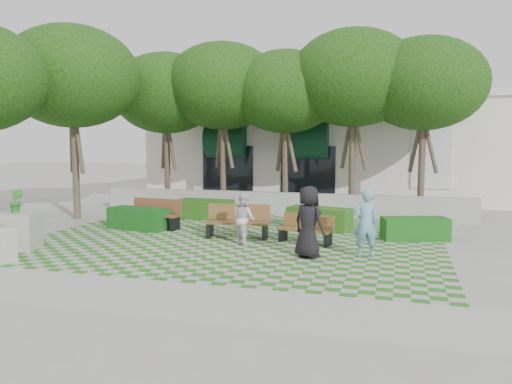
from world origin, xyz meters
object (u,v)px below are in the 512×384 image
(hedge_east, at_px, (415,229))
(person_dark, at_px, (309,222))
(bench_west, at_px, (154,214))
(person_blue, at_px, (366,223))
(hedge_midright, at_px, (319,219))
(planter_back, at_px, (18,229))
(hedge_midleft, at_px, (205,209))
(person_white, at_px, (244,219))
(hedge_west, at_px, (139,219))
(bench_east, at_px, (306,229))
(bench_mid, at_px, (238,222))

(hedge_east, relative_size, person_dark, 1.05)
(bench_west, relative_size, person_blue, 1.10)
(hedge_midright, height_order, planter_back, planter_back)
(hedge_midleft, distance_m, person_white, 4.91)
(hedge_west, relative_size, person_white, 1.38)
(hedge_midright, bearing_deg, person_dark, -84.72)
(bench_west, distance_m, person_blue, 7.52)
(bench_east, relative_size, person_blue, 0.96)
(bench_mid, xyz_separation_m, hedge_midright, (2.16, 2.14, -0.12))
(hedge_midright, bearing_deg, bench_west, -165.84)
(person_white, bearing_deg, bench_mid, -21.63)
(bench_east, relative_size, person_dark, 0.92)
(hedge_west, bearing_deg, hedge_east, 4.51)
(planter_back, distance_m, person_dark, 7.94)
(person_white, bearing_deg, bench_east, -119.77)
(bench_mid, distance_m, hedge_midleft, 3.92)
(bench_mid, distance_m, person_blue, 4.22)
(hedge_midright, xyz_separation_m, hedge_midleft, (-4.51, 1.00, 0.00))
(person_blue, distance_m, person_white, 3.50)
(hedge_west, bearing_deg, person_dark, -21.48)
(bench_west, xyz_separation_m, person_dark, (5.78, -2.73, 0.44))
(bench_east, relative_size, bench_west, 0.87)
(person_blue, height_order, person_white, person_blue)
(hedge_midright, bearing_deg, hedge_midleft, 167.49)
(bench_west, bearing_deg, person_blue, -11.86)
(bench_east, distance_m, hedge_midright, 2.36)
(planter_back, bearing_deg, bench_mid, 30.91)
(bench_mid, xyz_separation_m, bench_west, (-3.24, 0.78, -0.01))
(bench_east, bearing_deg, bench_mid, -171.58)
(bench_east, bearing_deg, person_white, -144.68)
(bench_mid, xyz_separation_m, hedge_east, (5.19, 1.18, -0.15))
(hedge_midright, distance_m, person_dark, 4.15)
(bench_east, xyz_separation_m, planter_back, (-7.46, -2.95, 0.15))
(person_blue, bearing_deg, hedge_midleft, -54.84)
(bench_east, xyz_separation_m, hedge_midleft, (-4.50, 3.36, -0.04))
(bench_mid, xyz_separation_m, hedge_midleft, (-2.34, 3.14, -0.12))
(person_dark, bearing_deg, hedge_midleft, -16.49)
(bench_west, xyz_separation_m, person_blue, (7.16, -2.26, 0.40))
(planter_back, relative_size, person_white, 1.12)
(hedge_midleft, height_order, person_blue, person_blue)
(hedge_midleft, distance_m, person_blue, 7.81)
(bench_mid, xyz_separation_m, person_blue, (3.93, -1.49, 0.39))
(bench_east, relative_size, hedge_east, 0.88)
(planter_back, bearing_deg, person_dark, 8.80)
(bench_west, xyz_separation_m, hedge_midleft, (0.90, 2.36, -0.11))
(bench_mid, distance_m, bench_west, 3.33)
(hedge_midright, relative_size, person_dark, 1.15)
(bench_mid, distance_m, person_white, 1.02)
(bench_east, bearing_deg, hedge_midright, 104.18)
(hedge_east, xyz_separation_m, person_white, (-4.71, -2.05, 0.41))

